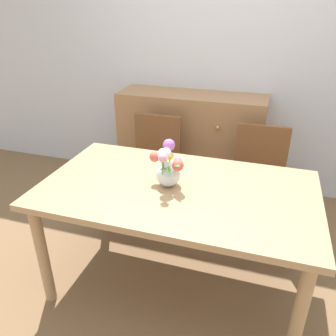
# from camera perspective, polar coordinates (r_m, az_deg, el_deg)

# --- Properties ---
(ground_plane) EXTENTS (12.00, 12.00, 0.00)m
(ground_plane) POSITION_cam_1_polar(r_m,az_deg,el_deg) (2.50, 1.38, -18.67)
(ground_plane) COLOR brown
(back_wall) EXTENTS (7.00, 0.10, 2.80)m
(back_wall) POSITION_cam_1_polar(r_m,az_deg,el_deg) (3.35, 9.87, 19.80)
(back_wall) COLOR silver
(back_wall) RESTS_ON ground_plane
(dining_table) EXTENTS (1.66, 0.96, 0.77)m
(dining_table) POSITION_cam_1_polar(r_m,az_deg,el_deg) (2.07, 1.59, -5.37)
(dining_table) COLOR tan
(dining_table) RESTS_ON ground_plane
(chair_left) EXTENTS (0.42, 0.42, 0.90)m
(chair_left) POSITION_cam_1_polar(r_m,az_deg,el_deg) (2.96, -2.42, 1.43)
(chair_left) COLOR brown
(chair_left) RESTS_ON ground_plane
(chair_right) EXTENTS (0.42, 0.42, 0.90)m
(chair_right) POSITION_cam_1_polar(r_m,az_deg,el_deg) (2.81, 15.14, -0.97)
(chair_right) COLOR brown
(chair_right) RESTS_ON ground_plane
(dresser) EXTENTS (1.40, 0.47, 1.00)m
(dresser) POSITION_cam_1_polar(r_m,az_deg,el_deg) (3.36, 3.84, 4.22)
(dresser) COLOR #9E7047
(dresser) RESTS_ON ground_plane
(flower_vase) EXTENTS (0.23, 0.27, 0.26)m
(flower_vase) POSITION_cam_1_polar(r_m,az_deg,el_deg) (1.99, -0.07, 0.14)
(flower_vase) COLOR silver
(flower_vase) RESTS_ON dining_table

